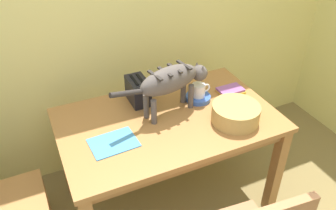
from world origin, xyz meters
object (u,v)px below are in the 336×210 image
at_px(coffee_mug, 199,90).
at_px(wooden_chair_far, 0,205).
at_px(wicker_basket, 236,113).
at_px(dining_table, 168,129).
at_px(magazine, 113,143).
at_px(cat, 172,81).
at_px(book_stack, 231,91).
at_px(toaster, 138,91).
at_px(saucer_bowl, 198,98).

height_order(coffee_mug, wooden_chair_far, wooden_chair_far).
height_order(wicker_basket, wooden_chair_far, wooden_chair_far).
relative_size(dining_table, magazine, 5.15).
xyz_separation_m(cat, magazine, (-0.44, -0.15, -0.23)).
height_order(dining_table, cat, cat).
bearing_deg(magazine, book_stack, 7.91).
bearing_deg(dining_table, wicker_basket, -28.72).
distance_m(magazine, book_stack, 0.94).
distance_m(coffee_mug, book_stack, 0.26).
bearing_deg(book_stack, dining_table, -170.06).
bearing_deg(toaster, magazine, -129.32).
height_order(cat, wooden_chair_far, cat).
xyz_separation_m(book_stack, wooden_chair_far, (-1.60, -0.10, -0.31)).
bearing_deg(wicker_basket, book_stack, 61.39).
bearing_deg(dining_table, coffee_mug, 21.21).
distance_m(toaster, wooden_chair_far, 1.07).
bearing_deg(wooden_chair_far, wicker_basket, 81.37).
distance_m(coffee_mug, wooden_chair_far, 1.40).
height_order(book_stack, wooden_chair_far, wooden_chair_far).
bearing_deg(book_stack, toaster, 165.56).
relative_size(cat, wicker_basket, 2.34).
relative_size(toaster, wooden_chair_far, 0.21).
xyz_separation_m(saucer_bowl, book_stack, (0.25, -0.02, 0.00)).
xyz_separation_m(saucer_bowl, magazine, (-0.66, -0.20, -0.01)).
relative_size(wicker_basket, wooden_chair_far, 0.32).
relative_size(cat, magazine, 2.60).
distance_m(dining_table, book_stack, 0.55).
relative_size(coffee_mug, toaster, 0.67).
height_order(book_stack, toaster, toaster).
relative_size(saucer_bowl, book_stack, 0.95).
height_order(dining_table, saucer_bowl, saucer_bowl).
distance_m(saucer_bowl, wicker_basket, 0.33).
distance_m(dining_table, wooden_chair_far, 1.09).
xyz_separation_m(magazine, book_stack, (0.92, 0.18, 0.01)).
bearing_deg(book_stack, cat, -176.21).
distance_m(saucer_bowl, coffee_mug, 0.06).
relative_size(saucer_bowl, toaster, 0.86).
distance_m(cat, wicker_basket, 0.44).
distance_m(cat, magazine, 0.52).
xyz_separation_m(saucer_bowl, wooden_chair_far, (-1.35, -0.11, -0.31)).
distance_m(dining_table, saucer_bowl, 0.31).
relative_size(cat, saucer_bowl, 4.04).
bearing_deg(toaster, wooden_chair_far, -164.85).
bearing_deg(wicker_basket, cat, 140.05).
xyz_separation_m(coffee_mug, book_stack, (0.25, -0.02, -0.06)).
xyz_separation_m(magazine, wooden_chair_far, (-0.68, 0.09, -0.30)).
xyz_separation_m(coffee_mug, wicker_basket, (0.09, -0.31, -0.02)).
height_order(dining_table, toaster, toaster).
bearing_deg(saucer_bowl, wicker_basket, -73.24).
height_order(cat, book_stack, cat).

